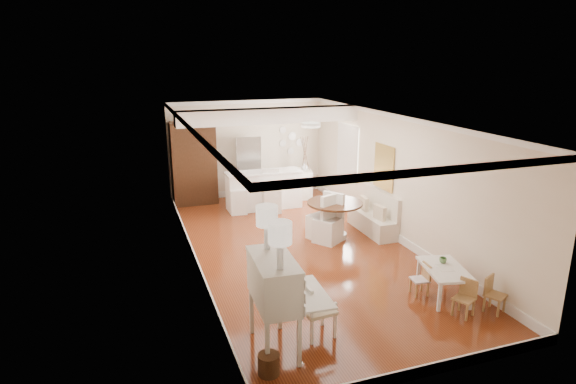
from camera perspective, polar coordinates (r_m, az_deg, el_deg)
room at (r=10.10m, az=1.15°, el=4.24°), size 9.00×9.04×2.82m
secretary_bureau at (r=6.84m, az=-1.69°, el=-13.19°), size 1.14×1.16×1.39m
gustavian_armchair at (r=7.30m, az=3.52°, el=-13.62°), size 0.54×0.54×0.85m
wicker_basket at (r=6.65m, az=-2.30°, el=-19.73°), size 0.34×0.34×0.29m
kids_table at (r=8.81m, az=17.95°, el=-10.12°), size 0.88×1.19×0.54m
kids_chair_a at (r=8.30m, az=20.15°, el=-11.74°), size 0.39×0.39×0.61m
kids_chair_b at (r=8.76m, az=15.35°, el=-9.93°), size 0.30×0.30×0.57m
kids_chair_c at (r=8.60m, az=23.37°, el=-11.12°), size 0.39×0.39×0.61m
banquette at (r=11.44m, az=10.01°, el=-2.34°), size 0.52×1.60×0.98m
dining_table at (r=10.97m, az=5.54°, el=-3.32°), size 1.46×1.46×0.85m
slip_chair_near at (r=10.68m, az=4.78°, el=-3.16°), size 0.74×0.73×1.09m
slip_chair_far at (r=10.85m, az=4.05°, el=-2.84°), size 0.69×0.70×1.08m
breakfast_counter at (r=13.03m, az=-2.86°, el=0.26°), size 2.05×0.65×1.03m
bar_stool_left at (r=12.65m, az=-5.98°, el=-0.24°), size 0.45×0.45×1.05m
bar_stool_right at (r=12.67m, az=-1.95°, el=0.08°), size 0.51×0.51×1.14m
pantry_cabinet at (r=13.56m, az=-11.11°, el=3.36°), size 1.20×0.60×2.30m
fridge at (r=13.97m, az=-3.31°, el=2.94°), size 0.75×0.65×1.80m
sideboard at (r=14.13m, az=1.99°, el=1.03°), size 0.57×0.91×0.80m
pencil_cup at (r=8.86m, az=17.88°, el=-7.71°), size 0.13×0.13×0.10m
branch_vase at (r=14.01m, az=1.97°, el=3.05°), size 0.21×0.21×0.21m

